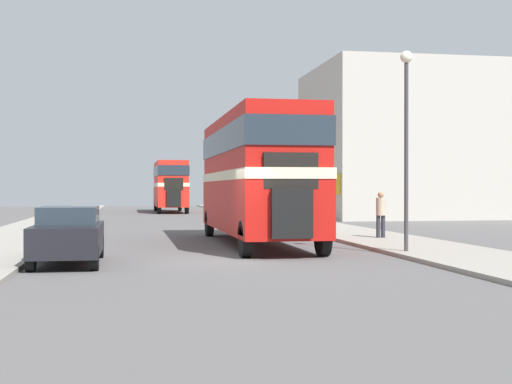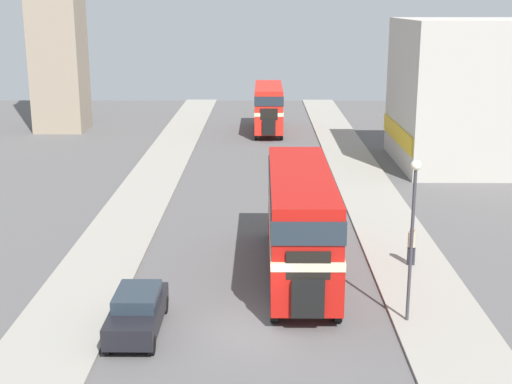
# 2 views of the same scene
# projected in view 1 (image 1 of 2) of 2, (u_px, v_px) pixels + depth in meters

# --- Properties ---
(ground_plane) EXTENTS (120.00, 120.00, 0.00)m
(ground_plane) POSITION_uv_depth(u_px,v_px,m) (221.00, 260.00, 19.46)
(ground_plane) COLOR #565454
(sidewalk_right) EXTENTS (3.50, 120.00, 0.12)m
(sidewalk_right) POSITION_uv_depth(u_px,v_px,m) (452.00, 254.00, 20.65)
(sidewalk_right) COLOR gray
(sidewalk_right) RESTS_ON ground_plane
(double_decker_bus) EXTENTS (2.57, 11.16, 4.41)m
(double_decker_bus) POSITION_uv_depth(u_px,v_px,m) (256.00, 169.00, 24.82)
(double_decker_bus) COLOR #B2140F
(double_decker_bus) RESTS_ON ground_plane
(bus_distant) EXTENTS (2.40, 9.50, 4.10)m
(bus_distant) POSITION_uv_depth(u_px,v_px,m) (170.00, 182.00, 58.21)
(bus_distant) COLOR red
(bus_distant) RESTS_ON ground_plane
(car_parked_near) EXTENTS (1.66, 4.11, 1.48)m
(car_parked_near) POSITION_uv_depth(u_px,v_px,m) (69.00, 234.00, 18.38)
(car_parked_near) COLOR black
(car_parked_near) RESTS_ON ground_plane
(pedestrian_walking) EXTENTS (0.35, 0.35, 1.71)m
(pedestrian_walking) POSITION_uv_depth(u_px,v_px,m) (381.00, 212.00, 26.51)
(pedestrian_walking) COLOR #282833
(pedestrian_walking) RESTS_ON sidewalk_right
(street_lamp) EXTENTS (0.36, 0.36, 5.86)m
(street_lamp) POSITION_uv_depth(u_px,v_px,m) (406.00, 120.00, 20.81)
(street_lamp) COLOR #38383D
(street_lamp) RESTS_ON sidewalk_right
(shop_building_block) EXTENTS (20.65, 11.07, 10.04)m
(shop_building_block) POSITION_uv_depth(u_px,v_px,m) (462.00, 144.00, 49.03)
(shop_building_block) COLOR #B2ADA3
(shop_building_block) RESTS_ON ground_plane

